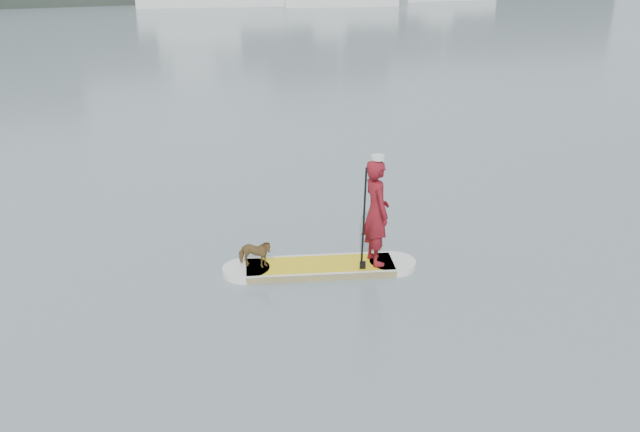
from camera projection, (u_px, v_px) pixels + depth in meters
name	position (u px, v px, depth m)	size (l,w,h in m)	color
ground	(374.00, 394.00, 8.92)	(140.00, 140.00, 0.00)	slate
paddleboard	(320.00, 267.00, 12.09)	(3.24, 1.35, 0.12)	yellow
paddler	(376.00, 212.00, 11.82)	(0.67, 0.44, 1.83)	maroon
white_cap	(378.00, 157.00, 11.46)	(0.22, 0.22, 0.07)	silver
dog	(255.00, 254.00, 11.88)	(0.27, 0.59, 0.50)	brown
paddle	(363.00, 232.00, 11.65)	(0.10, 0.30, 2.00)	black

